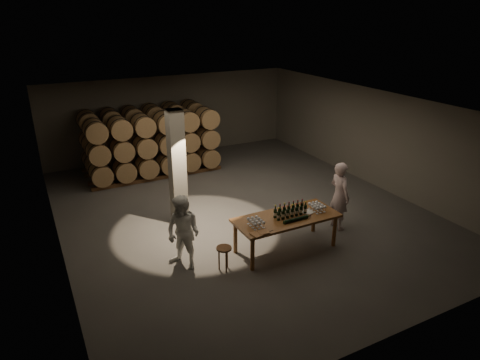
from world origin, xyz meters
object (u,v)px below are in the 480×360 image
person_man (339,196)px  person_woman (183,233)px  plate (308,212)px  tasting_table (286,221)px  bottle_cluster (290,211)px  notebook_near (264,232)px  stool (224,252)px

person_man → person_woman: size_ratio=1.07×
plate → tasting_table: bearing=177.3°
bottle_cluster → person_woman: person_woman is taller
tasting_table → notebook_near: 1.01m
person_woman → person_man: bearing=54.7°
notebook_near → person_woman: person_woman is taller
tasting_table → plate: 0.62m
bottle_cluster → person_man: size_ratio=0.46×
plate → stool: 2.40m
tasting_table → plate: (0.61, -0.03, 0.11)m
bottle_cluster → notebook_near: bottle_cluster is taller
bottle_cluster → person_woman: 2.66m
bottle_cluster → notebook_near: 1.12m
notebook_near → stool: size_ratio=0.43×
stool → person_man: 3.71m
tasting_table → bottle_cluster: bearing=7.1°
stool → person_woman: (-0.75, 0.56, 0.40)m
bottle_cluster → person_woman: size_ratio=0.49×
bottle_cluster → person_man: 1.80m
tasting_table → plate: plate is taller
notebook_near → stool: (-0.85, 0.31, -0.43)m
person_man → person_woman: (-4.40, 0.11, -0.06)m
notebook_near → stool: bearing=167.1°
plate → notebook_near: size_ratio=1.15×
plate → person_woman: 3.15m
notebook_near → stool: 1.00m
plate → stool: size_ratio=0.50×
person_man → notebook_near: bearing=104.8°
notebook_near → bottle_cluster: bearing=30.8°
bottle_cluster → plate: 0.50m
bottle_cluster → notebook_near: bearing=-156.1°
tasting_table → person_man: 1.93m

